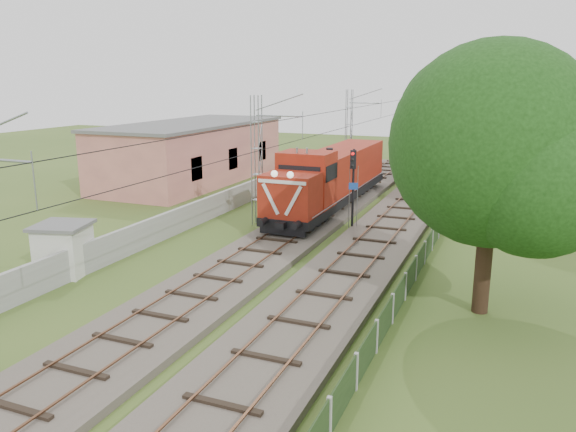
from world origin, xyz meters
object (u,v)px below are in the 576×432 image
at_px(locomotive, 331,177).
at_px(signal_post, 353,175).
at_px(relay_hut, 64,249).
at_px(coach_rake, 478,118).

relative_size(locomotive, signal_post, 3.63).
relative_size(signal_post, relay_hut, 1.72).
height_order(locomotive, relay_hut, locomotive).
distance_m(coach_rake, signal_post, 70.02).
bearing_deg(coach_rake, locomotive, -94.40).
bearing_deg(signal_post, relay_hut, -129.78).
xyz_separation_m(locomotive, signal_post, (2.96, -5.04, 1.07)).
height_order(locomotive, coach_rake, locomotive).
height_order(coach_rake, signal_post, signal_post).
xyz_separation_m(locomotive, relay_hut, (-7.40, -17.49, -1.10)).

